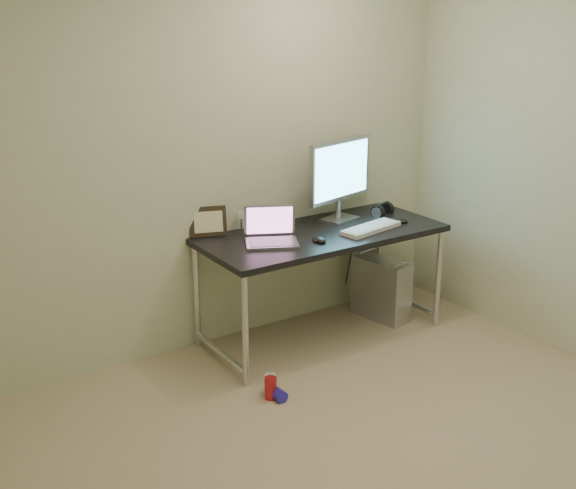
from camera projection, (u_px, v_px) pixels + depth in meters
The scene contains 17 objects.
floor at pixel (392, 464), 3.59m from camera, with size 3.50×3.50×0.00m, color tan.
wall_back at pixel (218, 157), 4.58m from camera, with size 3.50×0.02×2.50m, color beige.
desk at pixel (322, 243), 4.77m from camera, with size 1.64×0.72×0.75m.
tower_computer at pixel (381, 289), 5.21m from camera, with size 0.26×0.45×0.47m.
cable_a at pixel (351, 255), 5.36m from camera, with size 0.01×0.01×0.70m, color black.
cable_b at pixel (362, 256), 5.40m from camera, with size 0.01×0.01×0.72m, color black.
can_red at pixel (271, 388), 4.17m from camera, with size 0.07×0.07×0.13m, color red.
can_white at pixel (270, 384), 4.22m from camera, with size 0.07×0.07×0.12m, color silver.
can_blue at pixel (277, 393), 4.17m from camera, with size 0.07×0.07×0.13m, color #2B24C1.
laptop at pixel (271, 234), 4.53m from camera, with size 0.41×0.38×0.22m.
monitor at pixel (340, 174), 4.91m from camera, with size 0.59×0.23×0.56m.
keyboard at pixel (371, 228), 4.78m from camera, with size 0.46×0.15×0.03m, color silver.
mouse_right at pixel (402, 220), 4.96m from camera, with size 0.06×0.10×0.03m, color black.
mouse_left at pixel (319, 238), 4.55m from camera, with size 0.08×0.12×0.04m, color black.
headphones at pixel (382, 210), 5.14m from camera, with size 0.19×0.11×0.11m.
picture_frame at pixel (208, 222), 4.63m from camera, with size 0.24×0.03×0.19m, color black.
webcam at pixel (241, 217), 4.73m from camera, with size 0.05×0.04×0.13m.
Camera 1 is at (-2.11, -2.27, 2.17)m, focal length 45.00 mm.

